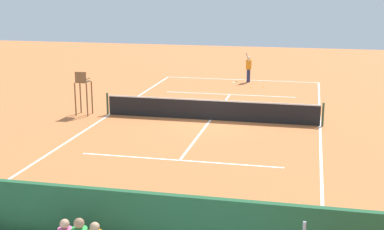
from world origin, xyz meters
TOP-DOWN VIEW (x-y plane):
  - ground_plane at (0.00, 0.00)m, footprint 60.00×60.00m
  - court_line_markings at (0.00, -0.04)m, footprint 10.10×22.20m
  - tennis_net at (0.00, 0.00)m, footprint 10.30×0.10m
  - umpire_chair at (6.20, 0.34)m, footprint 0.67×0.67m
  - tennis_player at (-0.56, -10.22)m, footprint 0.45×0.56m
  - tennis_racket at (0.30, -9.85)m, footprint 0.39×0.58m
  - tennis_ball_near at (-1.65, -8.71)m, footprint 0.07×0.07m
  - tennis_ball_far at (-0.91, -8.35)m, footprint 0.07×0.07m

SIDE VIEW (x-z plane):
  - ground_plane at x=0.00m, z-range 0.00..0.00m
  - court_line_markings at x=0.00m, z-range 0.00..0.01m
  - tennis_racket at x=0.30m, z-range 0.00..0.03m
  - tennis_ball_near at x=-1.65m, z-range 0.00..0.07m
  - tennis_ball_far at x=-0.91m, z-range 0.00..0.07m
  - tennis_net at x=0.00m, z-range -0.03..1.04m
  - tennis_player at x=-0.56m, z-range 0.05..1.98m
  - umpire_chair at x=6.20m, z-range 0.24..2.38m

